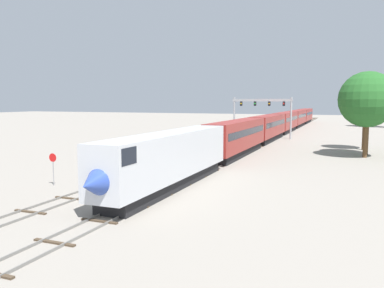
# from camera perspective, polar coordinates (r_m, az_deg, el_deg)

# --- Properties ---
(ground_plane) EXTENTS (400.00, 400.00, 0.00)m
(ground_plane) POSITION_cam_1_polar(r_m,az_deg,el_deg) (31.41, -9.96, -7.59)
(ground_plane) COLOR gray
(track_main) EXTENTS (2.60, 200.00, 0.16)m
(track_main) POSITION_cam_1_polar(r_m,az_deg,el_deg) (87.36, 12.41, 1.23)
(track_main) COLOR slate
(track_main) RESTS_ON ground
(track_near) EXTENTS (2.60, 160.00, 0.16)m
(track_near) POSITION_cam_1_polar(r_m,az_deg,el_deg) (69.15, 5.17, 0.07)
(track_near) COLOR slate
(track_near) RESTS_ON ground
(passenger_train) EXTENTS (3.04, 132.18, 4.80)m
(passenger_train) POSITION_cam_1_polar(r_m,az_deg,el_deg) (87.06, 12.43, 2.89)
(passenger_train) COLOR silver
(passenger_train) RESTS_ON ground
(signal_gantry) EXTENTS (12.10, 0.49, 8.25)m
(signal_gantry) POSITION_cam_1_polar(r_m,az_deg,el_deg) (80.59, 10.10, 5.12)
(signal_gantry) COLOR #999BA0
(signal_gantry) RESTS_ON ground
(stop_sign) EXTENTS (0.76, 0.08, 2.88)m
(stop_sign) POSITION_cam_1_polar(r_m,az_deg,el_deg) (36.89, -19.48, -2.83)
(stop_sign) COLOR gray
(stop_sign) RESTS_ON ground
(trackside_tree_left) EXTENTS (5.88, 5.88, 11.34)m
(trackside_tree_left) POSITION_cam_1_polar(r_m,az_deg,el_deg) (59.26, 24.19, 6.55)
(trackside_tree_left) COLOR brown
(trackside_tree_left) RESTS_ON ground
(trackside_tree_mid) EXTENTS (5.64, 5.64, 11.76)m
(trackside_tree_mid) POSITION_cam_1_polar(r_m,az_deg,el_deg) (65.56, 23.91, 6.94)
(trackside_tree_mid) COLOR brown
(trackside_tree_mid) RESTS_ON ground
(trackside_tree_right) EXTENTS (7.33, 7.33, 11.35)m
(trackside_tree_right) POSITION_cam_1_polar(r_m,az_deg,el_deg) (56.60, 24.04, 5.90)
(trackside_tree_right) COLOR brown
(trackside_tree_right) RESTS_ON ground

